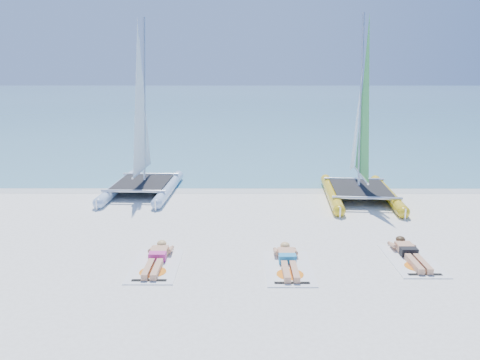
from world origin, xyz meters
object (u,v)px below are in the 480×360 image
object	(u,v)px
catamaran_blue	(142,140)
catamaran_yellow	(360,138)
towel_b	(288,268)
towel_a	(156,266)
sunbather_c	(409,253)
towel_c	(412,260)
sunbather_b	(288,259)
sunbather_a	(157,257)

from	to	relation	value
catamaran_blue	catamaran_yellow	bearing A→B (deg)	-1.19
catamaran_yellow	towel_b	bearing A→B (deg)	-111.48
towel_a	sunbather_c	xyz separation A→B (m)	(5.61, 0.48, 0.11)
towel_c	sunbather_b	bearing A→B (deg)	-175.68
towel_c	catamaran_yellow	bearing A→B (deg)	88.72
towel_b	catamaran_yellow	bearing A→B (deg)	64.15
catamaran_blue	towel_b	distance (m)	7.95
sunbather_a	towel_c	distance (m)	5.61
catamaran_blue	towel_b	world-z (taller)	catamaran_blue
sunbather_b	towel_b	bearing A→B (deg)	-90.00
catamaran_yellow	sunbather_b	size ratio (longest dim) A/B	3.56
sunbather_a	towel_c	world-z (taller)	sunbather_a
catamaran_blue	towel_a	bearing A→B (deg)	-74.17
towel_a	catamaran_blue	bearing A→B (deg)	103.69
towel_a	towel_b	size ratio (longest dim) A/B	1.00
catamaran_yellow	towel_a	distance (m)	8.42
catamaran_blue	catamaran_yellow	xyz separation A→B (m)	(7.26, -0.42, 0.12)
towel_c	sunbather_c	distance (m)	0.22
sunbather_b	towel_c	size ratio (longest dim) A/B	0.93
sunbather_c	catamaran_blue	bearing A→B (deg)	140.90
catamaran_yellow	towel_a	size ratio (longest dim) A/B	3.32
catamaran_blue	towel_b	size ratio (longest dim) A/B	3.28
sunbather_c	sunbather_a	bearing A→B (deg)	-177.02
catamaran_yellow	sunbather_c	bearing A→B (deg)	-86.96
catamaran_blue	sunbather_a	world-z (taller)	catamaran_blue
sunbather_c	towel_a	bearing A→B (deg)	-175.06
sunbather_b	catamaran_blue	bearing A→B (deg)	125.17
towel_a	sunbather_c	bearing A→B (deg)	4.94
towel_a	towel_c	distance (m)	5.62
towel_a	towel_b	distance (m)	2.84
sunbather_b	sunbather_c	xyz separation A→B (m)	(2.77, 0.40, 0.00)
catamaran_blue	towel_a	size ratio (longest dim) A/B	3.28
catamaran_blue	sunbather_c	world-z (taller)	catamaran_blue
towel_a	sunbather_c	size ratio (longest dim) A/B	1.07
catamaran_blue	sunbather_a	size ratio (longest dim) A/B	3.51
sunbather_a	sunbather_c	distance (m)	5.62
towel_a	sunbather_a	distance (m)	0.22
sunbather_a	towel_b	bearing A→B (deg)	-6.04
sunbather_b	sunbather_c	distance (m)	2.80
towel_a	towel_c	xyz separation A→B (m)	(5.61, 0.29, 0.00)
sunbather_a	sunbather_c	xyz separation A→B (m)	(5.61, 0.29, 0.00)
towel_b	sunbather_a	bearing A→B (deg)	173.96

